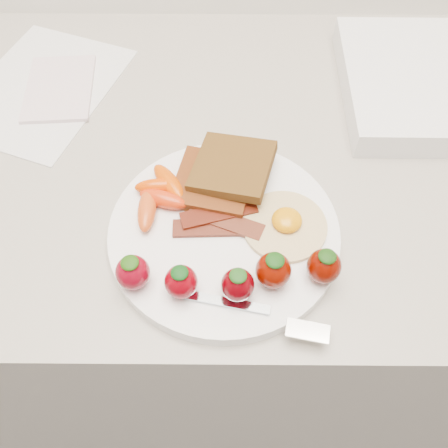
{
  "coord_description": "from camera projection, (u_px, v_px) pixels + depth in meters",
  "views": [
    {
      "loc": [
        0.01,
        1.24,
        1.4
      ],
      "look_at": [
        0.0,
        1.55,
        0.93
      ],
      "focal_mm": 40.0,
      "sensor_mm": 36.0,
      "label": 1
    }
  ],
  "objects": [
    {
      "name": "toast_lower",
      "position": [
        213.0,
        182.0,
        0.61
      ],
      "size": [
        0.11,
        0.11,
        0.01
      ],
      "primitive_type": "cube",
      "rotation": [
        0.0,
        0.0,
        -0.22
      ],
      "color": "#501C0D",
      "rests_on": "plate"
    },
    {
      "name": "fried_egg",
      "position": [
        285.0,
        224.0,
        0.58
      ],
      "size": [
        0.12,
        0.12,
        0.02
      ],
      "color": "#F0E8C1",
      "rests_on": "plate"
    },
    {
      "name": "plate",
      "position": [
        224.0,
        233.0,
        0.59
      ],
      "size": [
        0.27,
        0.27,
        0.02
      ],
      "primitive_type": "cylinder",
      "color": "white",
      "rests_on": "counter"
    },
    {
      "name": "toast_upper",
      "position": [
        233.0,
        167.0,
        0.6
      ],
      "size": [
        0.11,
        0.11,
        0.02
      ],
      "primitive_type": "cube",
      "rotation": [
        0.0,
        -0.1,
        -0.27
      ],
      "color": "black",
      "rests_on": "toast_lower"
    },
    {
      "name": "counter",
      "position": [
        223.0,
        292.0,
        1.05
      ],
      "size": [
        2.0,
        0.6,
        0.9
      ],
      "primitive_type": "cube",
      "color": "gray",
      "rests_on": "ground"
    },
    {
      "name": "baby_carrots",
      "position": [
        159.0,
        194.0,
        0.59
      ],
      "size": [
        0.07,
        0.11,
        0.02
      ],
      "color": "#D84000",
      "rests_on": "plate"
    },
    {
      "name": "notepad",
      "position": [
        59.0,
        88.0,
        0.73
      ],
      "size": [
        0.1,
        0.14,
        0.01
      ],
      "primitive_type": "cube",
      "rotation": [
        0.0,
        0.0,
        0.07
      ],
      "color": "silver",
      "rests_on": "paper_sheet"
    },
    {
      "name": "fork",
      "position": [
        259.0,
        314.0,
        0.52
      ],
      "size": [
        0.17,
        0.06,
        0.0
      ],
      "color": "#B1BECB",
      "rests_on": "plate"
    },
    {
      "name": "bacon_strips",
      "position": [
        219.0,
        221.0,
        0.58
      ],
      "size": [
        0.11,
        0.06,
        0.01
      ],
      "color": "#421A0E",
      "rests_on": "plate"
    },
    {
      "name": "strawberries",
      "position": [
        233.0,
        274.0,
        0.52
      ],
      "size": [
        0.24,
        0.06,
        0.05
      ],
      "color": "maroon",
      "rests_on": "plate"
    },
    {
      "name": "paper_sheet",
      "position": [
        42.0,
        88.0,
        0.74
      ],
      "size": [
        0.27,
        0.31,
        0.0
      ],
      "primitive_type": "cube",
      "rotation": [
        0.0,
        0.0,
        -0.36
      ],
      "color": "white",
      "rests_on": "counter"
    }
  ]
}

